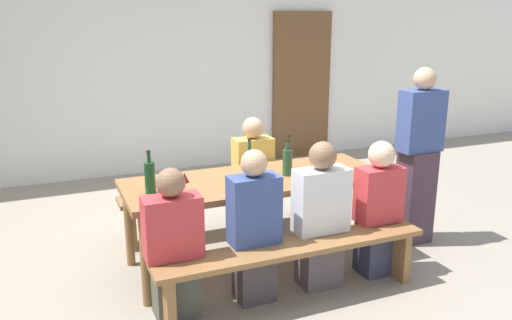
# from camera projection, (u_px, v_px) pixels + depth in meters

# --- Properties ---
(ground_plane) EXTENTS (24.00, 24.00, 0.00)m
(ground_plane) POSITION_uv_depth(u_px,v_px,m) (256.00, 261.00, 4.48)
(ground_plane) COLOR gray
(back_wall) EXTENTS (14.00, 0.20, 3.20)m
(back_wall) POSITION_uv_depth(u_px,v_px,m) (164.00, 50.00, 6.81)
(back_wall) COLOR white
(back_wall) RESTS_ON ground
(wooden_door) EXTENTS (0.90, 0.06, 2.10)m
(wooden_door) POSITION_uv_depth(u_px,v_px,m) (302.00, 86.00, 7.57)
(wooden_door) COLOR brown
(wooden_door) RESTS_ON ground
(tasting_table) EXTENTS (2.16, 0.81, 0.75)m
(tasting_table) POSITION_uv_depth(u_px,v_px,m) (256.00, 186.00, 4.30)
(tasting_table) COLOR olive
(tasting_table) RESTS_ON ground
(bench_near) EXTENTS (2.06, 0.30, 0.45)m
(bench_near) POSITION_uv_depth(u_px,v_px,m) (294.00, 256.00, 3.76)
(bench_near) COLOR olive
(bench_near) RESTS_ON ground
(bench_far) EXTENTS (2.06, 0.30, 0.45)m
(bench_far) POSITION_uv_depth(u_px,v_px,m) (228.00, 196.00, 5.01)
(bench_far) COLOR olive
(bench_far) RESTS_ON ground
(wine_bottle_0) EXTENTS (0.08, 0.08, 0.33)m
(wine_bottle_0) POSITION_uv_depth(u_px,v_px,m) (150.00, 177.00, 3.87)
(wine_bottle_0) COLOR #194723
(wine_bottle_0) RESTS_ON tasting_table
(wine_bottle_1) EXTENTS (0.06, 0.06, 0.31)m
(wine_bottle_1) POSITION_uv_depth(u_px,v_px,m) (289.00, 157.00, 4.45)
(wine_bottle_1) COLOR #332814
(wine_bottle_1) RESTS_ON tasting_table
(wine_bottle_2) EXTENTS (0.08, 0.08, 0.34)m
(wine_bottle_2) POSITION_uv_depth(u_px,v_px,m) (250.00, 165.00, 4.17)
(wine_bottle_2) COLOR #234C2D
(wine_bottle_2) RESTS_ON tasting_table
(wine_bottle_3) EXTENTS (0.08, 0.08, 0.31)m
(wine_bottle_3) POSITION_uv_depth(u_px,v_px,m) (287.00, 162.00, 4.31)
(wine_bottle_3) COLOR #234C2D
(wine_bottle_3) RESTS_ON tasting_table
(wine_glass_0) EXTENTS (0.08, 0.08, 0.15)m
(wine_glass_0) POSITION_uv_depth(u_px,v_px,m) (163.00, 175.00, 4.00)
(wine_glass_0) COLOR silver
(wine_glass_0) RESTS_ON tasting_table
(wine_glass_1) EXTENTS (0.07, 0.07, 0.16)m
(wine_glass_1) POSITION_uv_depth(u_px,v_px,m) (185.00, 179.00, 3.88)
(wine_glass_1) COLOR silver
(wine_glass_1) RESTS_ON tasting_table
(seated_guest_near_0) EXTENTS (0.39, 0.24, 1.08)m
(seated_guest_near_0) POSITION_uv_depth(u_px,v_px,m) (174.00, 249.00, 3.54)
(seated_guest_near_0) COLOR #494D41
(seated_guest_near_0) RESTS_ON ground
(seated_guest_near_1) EXTENTS (0.36, 0.24, 1.14)m
(seated_guest_near_1) POSITION_uv_depth(u_px,v_px,m) (254.00, 230.00, 3.75)
(seated_guest_near_1) COLOR #433B3E
(seated_guest_near_1) RESTS_ON ground
(seated_guest_near_2) EXTENTS (0.41, 0.24, 1.15)m
(seated_guest_near_2) POSITION_uv_depth(u_px,v_px,m) (320.00, 219.00, 3.95)
(seated_guest_near_2) COLOR #574C50
(seated_guest_near_2) RESTS_ON ground
(seated_guest_near_3) EXTENTS (0.36, 0.24, 1.10)m
(seated_guest_near_3) POSITION_uv_depth(u_px,v_px,m) (378.00, 211.00, 4.15)
(seated_guest_near_3) COLOR #343750
(seated_guest_near_3) RESTS_ON ground
(seated_guest_far_0) EXTENTS (0.36, 0.24, 1.14)m
(seated_guest_far_0) POSITION_uv_depth(u_px,v_px,m) (253.00, 180.00, 4.90)
(seated_guest_far_0) COLOR brown
(seated_guest_far_0) RESTS_ON ground
(standing_host) EXTENTS (0.39, 0.24, 1.61)m
(standing_host) POSITION_uv_depth(u_px,v_px,m) (418.00, 160.00, 4.69)
(standing_host) COLOR #43313D
(standing_host) RESTS_ON ground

